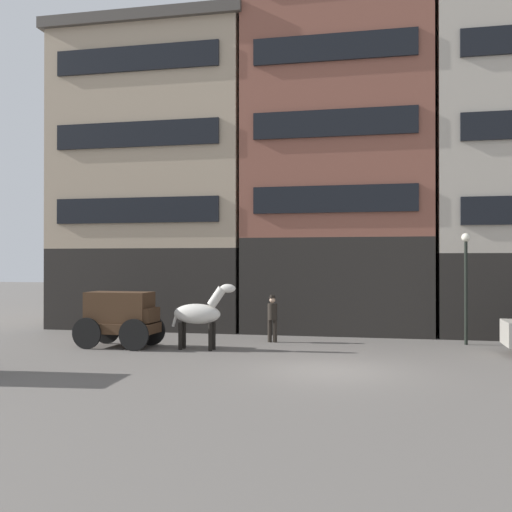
% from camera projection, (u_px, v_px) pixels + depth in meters
% --- Properties ---
extents(ground_plane, '(120.00, 120.00, 0.00)m').
position_uv_depth(ground_plane, '(330.00, 370.00, 16.87)').
color(ground_plane, '#605B56').
extents(building_far_left, '(9.41, 7.19, 14.08)m').
position_uv_depth(building_far_left, '(164.00, 180.00, 29.26)').
color(building_far_left, black).
rests_on(building_far_left, ground_plane).
extents(building_center_left, '(8.44, 7.19, 16.94)m').
position_uv_depth(building_center_left, '(339.00, 144.00, 27.53)').
color(building_center_left, black).
rests_on(building_center_left, ground_plane).
extents(cargo_wagon, '(2.96, 1.63, 1.98)m').
position_uv_depth(cargo_wagon, '(121.00, 315.00, 21.34)').
color(cargo_wagon, '#3D2819').
rests_on(cargo_wagon, ground_plane).
extents(draft_horse, '(2.35, 0.67, 2.30)m').
position_uv_depth(draft_horse, '(200.00, 313.00, 20.74)').
color(draft_horse, beige).
rests_on(draft_horse, ground_plane).
extents(pedestrian_officer, '(0.47, 0.47, 1.79)m').
position_uv_depth(pedestrian_officer, '(272.00, 316.00, 22.66)').
color(pedestrian_officer, black).
rests_on(pedestrian_officer, ground_plane).
extents(streetlamp_curbside, '(0.32, 0.32, 4.12)m').
position_uv_depth(streetlamp_curbside, '(466.00, 272.00, 21.99)').
color(streetlamp_curbside, black).
rests_on(streetlamp_curbside, ground_plane).
extents(fire_hydrant_curbside, '(0.24, 0.24, 0.83)m').
position_uv_depth(fire_hydrant_curbside, '(94.00, 325.00, 24.81)').
color(fire_hydrant_curbside, maroon).
rests_on(fire_hydrant_curbside, ground_plane).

